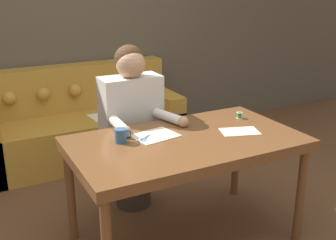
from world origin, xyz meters
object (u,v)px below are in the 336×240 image
mug (121,135)px  thread_spool (239,115)px  couch (80,126)px  dining_table (186,149)px  person (132,126)px  scissors (146,138)px

mug → thread_spool: (0.96, 0.04, -0.02)m
couch → mug: bearing=-96.3°
couch → mug: 1.69m
dining_table → person: person is taller
dining_table → couch: couch is taller
couch → person: 1.21m
mug → thread_spool: mug is taller
scissors → dining_table: bearing=-29.3°
couch → thread_spool: (0.78, -1.57, 0.45)m
person → thread_spool: size_ratio=28.63×
person → thread_spool: person is taller
couch → dining_table: bearing=-82.8°
dining_table → scissors: (-0.23, 0.13, 0.07)m
dining_table → person: (-0.13, 0.60, -0.01)m
scissors → mug: bearing=177.0°
person → mug: bearing=-120.1°
couch → scissors: couch is taller
scissors → thread_spool: bearing=3.9°
dining_table → scissors: bearing=150.7°
dining_table → person: bearing=102.6°
dining_table → couch: bearing=97.2°
dining_table → thread_spool: bearing=18.0°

